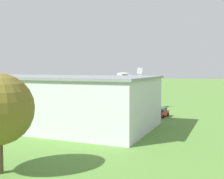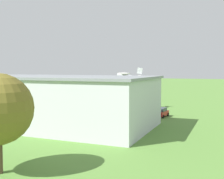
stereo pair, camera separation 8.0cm
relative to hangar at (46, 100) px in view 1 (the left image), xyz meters
The scene contains 8 objects.
ground_plane 29.48m from the hangar, 85.36° to the right, with size 400.00×400.00×0.00m, color #568438.
hangar is the anchor object (origin of this frame).
biplane 23.61m from the hangar, 102.46° to the right, with size 6.61×9.20×3.92m.
car_red 20.94m from the hangar, 135.53° to the right, with size 2.24×4.18×1.68m.
car_orange 20.66m from the hangar, 46.08° to the right, with size 2.04×4.02×1.64m.
car_yellow 25.26m from the hangar, 32.59° to the right, with size 2.57×4.62×1.62m.
person_beside_truck 21.79m from the hangar, 116.16° to the right, with size 0.39×0.39×1.56m.
person_near_hangar_door 20.40m from the hangar, 75.82° to the right, with size 0.53×0.53×1.63m.
Camera 1 is at (-30.48, 65.83, 8.75)m, focal length 46.09 mm.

